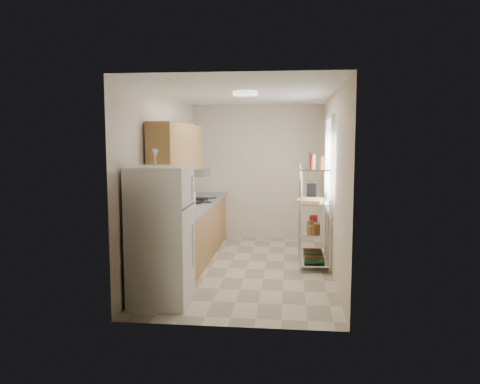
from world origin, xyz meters
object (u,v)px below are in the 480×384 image
at_px(refrigerator, 161,236).
at_px(frying_pan_large, 194,202).
at_px(rice_cooker, 187,200).
at_px(espresso_machine, 312,190).
at_px(cutting_board, 310,200).

xyz_separation_m(refrigerator, frying_pan_large, (-0.04, 2.17, 0.11)).
height_order(rice_cooker, frying_pan_large, rice_cooker).
distance_m(refrigerator, frying_pan_large, 2.17).
relative_size(frying_pan_large, espresso_machine, 0.92).
height_order(refrigerator, espresso_machine, refrigerator).
xyz_separation_m(rice_cooker, frying_pan_large, (0.03, 0.44, -0.09)).
distance_m(frying_pan_large, espresso_machine, 1.90).
relative_size(refrigerator, espresso_machine, 6.24).
distance_m(refrigerator, cutting_board, 2.57).
xyz_separation_m(frying_pan_large, espresso_machine, (1.89, 0.02, 0.22)).
bearing_deg(espresso_machine, cutting_board, -92.96).
relative_size(frying_pan_large, cutting_board, 0.51).
xyz_separation_m(refrigerator, cutting_board, (1.81, 1.81, 0.21)).
height_order(frying_pan_large, espresso_machine, espresso_machine).
bearing_deg(frying_pan_large, refrigerator, -88.74).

